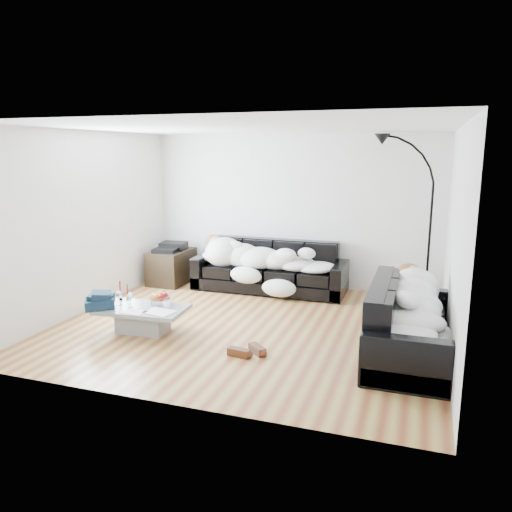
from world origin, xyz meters
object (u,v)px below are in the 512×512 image
(wine_glass_b, at_px, (119,298))
(wine_glass_c, at_px, (130,301))
(av_cabinet, at_px, (172,267))
(sofa_back, at_px, (270,267))
(candle_left, at_px, (120,290))
(stereo, at_px, (171,247))
(fruit_bowl, at_px, (160,298))
(sleeper_right, at_px, (411,302))
(wine_glass_a, at_px, (131,298))
(candle_right, at_px, (127,292))
(sofa_right, at_px, (410,320))
(coffee_table, at_px, (143,319))
(sleeper_back, at_px, (269,254))
(floor_lamp, at_px, (430,230))
(shoes, at_px, (248,351))

(wine_glass_b, relative_size, wine_glass_c, 1.09)
(av_cabinet, bearing_deg, sofa_back, 3.77)
(candle_left, bearing_deg, stereo, 99.92)
(fruit_bowl, xyz_separation_m, stereo, (-0.98, 2.13, 0.24))
(sleeper_right, relative_size, wine_glass_a, 11.19)
(candle_right, xyz_separation_m, stereo, (-0.46, 2.10, 0.22))
(sofa_back, height_order, sofa_right, sofa_right)
(coffee_table, distance_m, candle_left, 0.58)
(sleeper_back, height_order, floor_lamp, floor_lamp)
(coffee_table, xyz_separation_m, wine_glass_b, (-0.34, 0.00, 0.26))
(sofa_right, distance_m, shoes, 1.89)
(shoes, relative_size, av_cabinet, 0.53)
(sleeper_right, relative_size, coffee_table, 1.57)
(sofa_back, height_order, wine_glass_a, sofa_back)
(sofa_right, distance_m, floor_lamp, 2.35)
(candle_left, distance_m, av_cabinet, 2.17)
(coffee_table, distance_m, av_cabinet, 2.47)
(wine_glass_b, bearing_deg, shoes, -8.57)
(wine_glass_c, xyz_separation_m, shoes, (1.70, -0.25, -0.36))
(wine_glass_a, height_order, shoes, wine_glass_a)
(candle_right, bearing_deg, sleeper_right, 1.47)
(sleeper_right, xyz_separation_m, stereo, (-4.13, 2.00, 0.02))
(fruit_bowl, relative_size, wine_glass_a, 1.71)
(shoes, distance_m, av_cabinet, 3.54)
(coffee_table, relative_size, candle_left, 4.28)
(sleeper_back, bearing_deg, candle_left, -123.63)
(candle_right, height_order, shoes, candle_right)
(sofa_right, relative_size, wine_glass_a, 13.05)
(sleeper_back, bearing_deg, coffee_table, -112.64)
(sleeper_back, bearing_deg, sofa_back, 90.00)
(av_cabinet, xyz_separation_m, floor_lamp, (4.30, 0.23, 0.83))
(coffee_table, height_order, shoes, coffee_table)
(shoes, bearing_deg, sofa_back, 121.26)
(sleeper_right, bearing_deg, candle_left, 92.00)
(sleeper_right, distance_m, candle_left, 3.76)
(sleeper_right, height_order, candle_right, sleeper_right)
(coffee_table, relative_size, wine_glass_b, 6.01)
(sleeper_right, relative_size, stereo, 4.03)
(coffee_table, height_order, candle_right, candle_right)
(candle_left, bearing_deg, wine_glass_b, -59.58)
(sleeper_right, relative_size, wine_glass_b, 9.43)
(sofa_back, bearing_deg, wine_glass_a, -117.43)
(wine_glass_b, distance_m, floor_lamp, 4.64)
(stereo, bearing_deg, wine_glass_c, -80.91)
(sleeper_right, xyz_separation_m, candle_right, (-3.67, -0.09, -0.20))
(wine_glass_a, bearing_deg, shoes, -11.74)
(sleeper_back, height_order, wine_glass_c, sleeper_back)
(fruit_bowl, bearing_deg, sofa_back, 69.44)
(sleeper_back, xyz_separation_m, floor_lamp, (2.49, 0.21, 0.49))
(sofa_right, bearing_deg, sleeper_right, 0.00)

